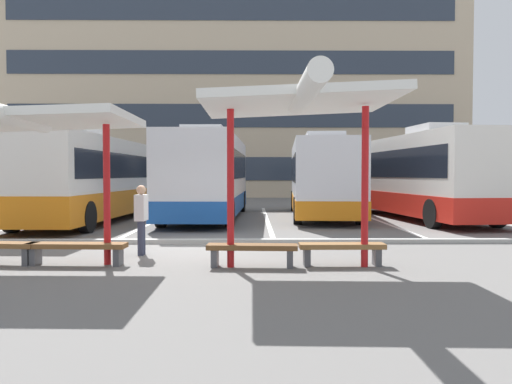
{
  "coord_description": "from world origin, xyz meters",
  "views": [
    {
      "loc": [
        1.58,
        -12.42,
        1.84
      ],
      "look_at": [
        1.71,
        3.07,
        1.3
      ],
      "focal_mm": 35.96,
      "sensor_mm": 36.0,
      "label": 1
    }
  ],
  "objects_px": {
    "coach_bus_1": "(91,180)",
    "coach_bus_4": "(420,177)",
    "bench_1": "(77,248)",
    "waiting_shelter_1": "(299,105)",
    "coach_bus_2": "(208,177)",
    "waiting_shelter_0": "(26,122)",
    "bench_2": "(252,250)",
    "waiting_passenger_0": "(141,215)",
    "bench_3": "(342,249)",
    "coach_bus_3": "(322,179)"
  },
  "relations": [
    {
      "from": "coach_bus_1",
      "to": "coach_bus_4",
      "type": "distance_m",
      "value": 13.11
    },
    {
      "from": "bench_1",
      "to": "waiting_shelter_1",
      "type": "distance_m",
      "value": 5.28
    },
    {
      "from": "coach_bus_1",
      "to": "coach_bus_2",
      "type": "height_order",
      "value": "coach_bus_2"
    },
    {
      "from": "coach_bus_4",
      "to": "waiting_shelter_0",
      "type": "distance_m",
      "value": 15.68
    },
    {
      "from": "coach_bus_1",
      "to": "coach_bus_4",
      "type": "height_order",
      "value": "coach_bus_4"
    },
    {
      "from": "bench_1",
      "to": "bench_2",
      "type": "height_order",
      "value": "same"
    },
    {
      "from": "bench_2",
      "to": "waiting_shelter_0",
      "type": "bearing_deg",
      "value": 179.46
    },
    {
      "from": "coach_bus_2",
      "to": "coach_bus_1",
      "type": "bearing_deg",
      "value": -158.92
    },
    {
      "from": "waiting_passenger_0",
      "to": "coach_bus_4",
      "type": "bearing_deg",
      "value": 44.71
    },
    {
      "from": "coach_bus_2",
      "to": "bench_2",
      "type": "bearing_deg",
      "value": -80.85
    },
    {
      "from": "waiting_shelter_0",
      "to": "bench_3",
      "type": "height_order",
      "value": "waiting_shelter_0"
    },
    {
      "from": "coach_bus_2",
      "to": "bench_1",
      "type": "bearing_deg",
      "value": -98.95
    },
    {
      "from": "coach_bus_4",
      "to": "waiting_passenger_0",
      "type": "distance_m",
      "value": 13.26
    },
    {
      "from": "coach_bus_4",
      "to": "bench_1",
      "type": "xyz_separation_m",
      "value": [
        -10.43,
        -10.6,
        -1.37
      ]
    },
    {
      "from": "bench_1",
      "to": "coach_bus_3",
      "type": "bearing_deg",
      "value": 60.78
    },
    {
      "from": "bench_1",
      "to": "waiting_passenger_0",
      "type": "bearing_deg",
      "value": 51.38
    },
    {
      "from": "bench_2",
      "to": "bench_3",
      "type": "distance_m",
      "value": 1.8
    },
    {
      "from": "waiting_shelter_0",
      "to": "waiting_shelter_1",
      "type": "xyz_separation_m",
      "value": [
        5.34,
        -0.32,
        0.31
      ]
    },
    {
      "from": "coach_bus_2",
      "to": "coach_bus_3",
      "type": "bearing_deg",
      "value": 8.83
    },
    {
      "from": "coach_bus_3",
      "to": "waiting_passenger_0",
      "type": "relative_size",
      "value": 6.44
    },
    {
      "from": "waiting_shelter_0",
      "to": "bench_2",
      "type": "distance_m",
      "value": 5.1
    },
    {
      "from": "coach_bus_1",
      "to": "waiting_shelter_1",
      "type": "xyz_separation_m",
      "value": [
        7.06,
        -9.82,
        1.56
      ]
    },
    {
      "from": "coach_bus_4",
      "to": "bench_3",
      "type": "height_order",
      "value": "coach_bus_4"
    },
    {
      "from": "coach_bus_4",
      "to": "bench_3",
      "type": "xyz_separation_m",
      "value": [
        -5.09,
        -10.7,
        -1.38
      ]
    },
    {
      "from": "bench_2",
      "to": "waiting_passenger_0",
      "type": "height_order",
      "value": "waiting_passenger_0"
    },
    {
      "from": "coach_bus_1",
      "to": "waiting_passenger_0",
      "type": "relative_size",
      "value": 6.67
    },
    {
      "from": "coach_bus_3",
      "to": "waiting_shelter_1",
      "type": "height_order",
      "value": "coach_bus_3"
    },
    {
      "from": "bench_1",
      "to": "waiting_passenger_0",
      "type": "distance_m",
      "value": 1.74
    },
    {
      "from": "coach_bus_4",
      "to": "bench_1",
      "type": "distance_m",
      "value": 14.93
    },
    {
      "from": "bench_1",
      "to": "coach_bus_4",
      "type": "bearing_deg",
      "value": 45.45
    },
    {
      "from": "waiting_shelter_0",
      "to": "bench_1",
      "type": "distance_m",
      "value": 2.67
    },
    {
      "from": "coach_bus_2",
      "to": "waiting_shelter_1",
      "type": "xyz_separation_m",
      "value": [
        2.71,
        -11.5,
        1.45
      ]
    },
    {
      "from": "bench_1",
      "to": "bench_2",
      "type": "distance_m",
      "value": 3.55
    },
    {
      "from": "waiting_shelter_0",
      "to": "coach_bus_4",
      "type": "bearing_deg",
      "value": 43.58
    },
    {
      "from": "coach_bus_3",
      "to": "waiting_shelter_1",
      "type": "xyz_separation_m",
      "value": [
        -2.13,
        -12.25,
        1.53
      ]
    },
    {
      "from": "waiting_shelter_0",
      "to": "waiting_passenger_0",
      "type": "distance_m",
      "value": 3.11
    },
    {
      "from": "coach_bus_1",
      "to": "coach_bus_4",
      "type": "xyz_separation_m",
      "value": [
        13.05,
        1.28,
        0.12
      ]
    },
    {
      "from": "coach_bus_1",
      "to": "waiting_passenger_0",
      "type": "height_order",
      "value": "coach_bus_1"
    },
    {
      "from": "bench_1",
      "to": "bench_3",
      "type": "relative_size",
      "value": 1.18
    },
    {
      "from": "bench_1",
      "to": "waiting_passenger_0",
      "type": "height_order",
      "value": "waiting_passenger_0"
    },
    {
      "from": "coach_bus_1",
      "to": "bench_3",
      "type": "xyz_separation_m",
      "value": [
        7.96,
        -9.42,
        -1.27
      ]
    },
    {
      "from": "coach_bus_4",
      "to": "waiting_passenger_0",
      "type": "height_order",
      "value": "coach_bus_4"
    },
    {
      "from": "bench_3",
      "to": "coach_bus_3",
      "type": "bearing_deg",
      "value": 84.07
    },
    {
      "from": "bench_3",
      "to": "waiting_passenger_0",
      "type": "distance_m",
      "value": 4.57
    },
    {
      "from": "coach_bus_1",
      "to": "coach_bus_3",
      "type": "xyz_separation_m",
      "value": [
        9.19,
        2.43,
        0.03
      ]
    },
    {
      "from": "coach_bus_3",
      "to": "waiting_shelter_0",
      "type": "xyz_separation_m",
      "value": [
        -7.47,
        -11.93,
        1.22
      ]
    },
    {
      "from": "bench_1",
      "to": "waiting_passenger_0",
      "type": "relative_size",
      "value": 1.27
    },
    {
      "from": "coach_bus_2",
      "to": "coach_bus_4",
      "type": "height_order",
      "value": "coach_bus_4"
    },
    {
      "from": "coach_bus_4",
      "to": "waiting_shelter_1",
      "type": "xyz_separation_m",
      "value": [
        -5.99,
        -11.1,
        1.44
      ]
    },
    {
      "from": "coach_bus_3",
      "to": "bench_2",
      "type": "relative_size",
      "value": 5.65
    }
  ]
}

